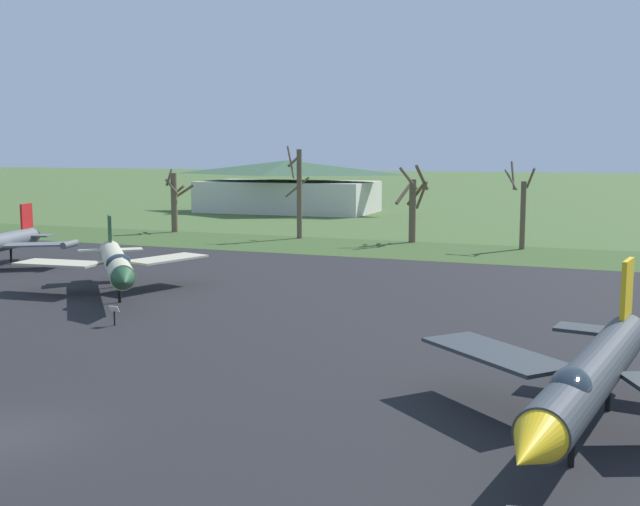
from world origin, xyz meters
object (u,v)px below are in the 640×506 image
(jet_fighter_front_left, at_px, (116,263))
(info_placard_front_left, at_px, (114,314))
(jet_fighter_rear_center, at_px, (591,375))
(visitor_building, at_px, (288,187))

(jet_fighter_front_left, height_order, info_placard_front_left, jet_fighter_front_left)
(info_placard_front_left, distance_m, jet_fighter_rear_center, 22.88)
(info_placard_front_left, height_order, visitor_building, visitor_building)
(jet_fighter_front_left, distance_m, jet_fighter_rear_center, 29.83)
(jet_fighter_front_left, relative_size, jet_fighter_rear_center, 0.83)
(jet_fighter_front_left, distance_m, visitor_building, 63.01)
(visitor_building, bearing_deg, jet_fighter_front_left, -74.60)
(info_placard_front_left, relative_size, jet_fighter_rear_center, 0.07)
(info_placard_front_left, bearing_deg, jet_fighter_front_left, 125.70)
(jet_fighter_front_left, distance_m, info_placard_front_left, 8.25)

